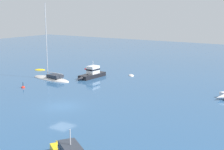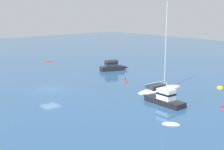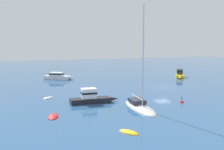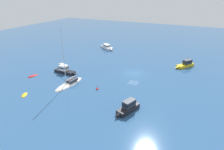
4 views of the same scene
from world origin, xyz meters
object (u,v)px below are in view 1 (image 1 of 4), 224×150
object	(u,v)px
dinghy_1	(89,70)
ketch	(51,79)
tender	(40,70)
powerboat	(92,73)
dinghy_2	(131,76)
channel_buoy	(23,88)

from	to	relation	value
dinghy_1	ketch	size ratio (longest dim) A/B	0.21
tender	powerboat	bearing A→B (deg)	-29.16
dinghy_1	dinghy_2	size ratio (longest dim) A/B	1.36
powerboat	channel_buoy	size ratio (longest dim) A/B	6.04
dinghy_1	channel_buoy	bearing A→B (deg)	105.54
ketch	tender	bearing A→B (deg)	-28.01
powerboat	ketch	bearing A→B (deg)	-41.69
dinghy_1	dinghy_2	distance (m)	9.65
powerboat	dinghy_1	bearing A→B (deg)	-136.18
dinghy_1	channel_buoy	distance (m)	16.96
dinghy_1	channel_buoy	world-z (taller)	channel_buoy
tender	dinghy_2	xyz separation A→B (m)	(-17.00, -4.86, 0.00)
dinghy_2	tender	bearing A→B (deg)	68.39
powerboat	channel_buoy	xyz separation A→B (m)	(4.06, 11.31, -0.70)
ketch	channel_buoy	size ratio (longest dim) A/B	11.60
dinghy_1	powerboat	size ratio (longest dim) A/B	0.41
dinghy_1	dinghy_2	xyz separation A→B (m)	(-9.63, 0.68, 0.00)
dinghy_2	powerboat	size ratio (longest dim) A/B	0.30
ketch	channel_buoy	distance (m)	6.57
dinghy_2	powerboat	bearing A→B (deg)	98.74
tender	channel_buoy	bearing A→B (deg)	-82.97
powerboat	channel_buoy	world-z (taller)	powerboat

